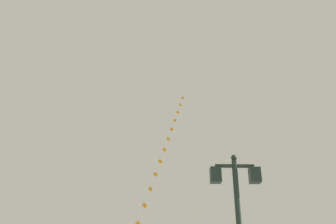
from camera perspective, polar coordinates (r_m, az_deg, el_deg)
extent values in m
sphere|color=#1E2D23|center=(10.13, 10.10, -6.94)|extent=(0.16, 0.16, 0.16)
cube|color=#1E2D23|center=(10.07, 10.20, -8.19)|extent=(1.03, 0.08, 0.08)
cube|color=#1E2D23|center=(9.91, 7.33, -9.62)|extent=(0.28, 0.28, 0.40)
cube|color=beige|center=(9.91, 7.33, -9.62)|extent=(0.19, 0.19, 0.30)
cube|color=#1E2D23|center=(10.12, 13.22, -9.48)|extent=(0.28, 0.28, 0.40)
cube|color=beige|center=(10.12, 13.22, -9.48)|extent=(0.19, 0.19, 0.30)
cylinder|color=silver|center=(31.35, -4.12, -15.41)|extent=(0.45, 1.35, 1.69)
cylinder|color=silver|center=(32.95, -3.17, -12.90)|extent=(0.45, 1.35, 1.69)
cylinder|color=silver|center=(34.60, -2.32, -10.62)|extent=(0.45, 1.35, 1.69)
cylinder|color=silver|center=(36.32, -1.56, -8.56)|extent=(0.45, 1.35, 1.69)
cylinder|color=silver|center=(38.08, -0.88, -6.68)|extent=(0.45, 1.35, 1.69)
cylinder|color=silver|center=(39.88, -0.26, -4.96)|extent=(0.45, 1.35, 1.69)
cylinder|color=silver|center=(41.73, 0.30, -3.40)|extent=(0.45, 1.35, 1.69)
cylinder|color=silver|center=(43.60, 0.81, -1.97)|extent=(0.45, 1.35, 1.69)
cylinder|color=silver|center=(45.50, 1.28, -0.66)|extent=(0.45, 1.35, 1.69)
cylinder|color=silver|center=(47.43, 1.71, 0.55)|extent=(0.45, 1.35, 1.69)
cylinder|color=silver|center=(49.38, 2.11, 1.66)|extent=(0.45, 1.35, 1.69)
cube|color=orange|center=(30.58, -4.65, -16.76)|extent=(0.46, 0.21, 0.49)
cube|color=orange|center=(32.14, -3.63, -14.13)|extent=(0.49, 0.09, 0.49)
cylinder|color=orange|center=(32.08, -3.65, -14.79)|extent=(0.03, 0.07, 0.36)
cube|color=orange|center=(33.77, -2.73, -11.74)|extent=(0.44, 0.25, 0.49)
cylinder|color=orange|center=(33.70, -2.74, -12.27)|extent=(0.04, 0.05, 0.24)
cube|color=orange|center=(35.45, -1.93, -9.57)|extent=(0.49, 0.09, 0.49)
cylinder|color=orange|center=(35.37, -1.94, -10.08)|extent=(0.02, 0.03, 0.25)
cube|color=orange|center=(37.19, -1.21, -7.59)|extent=(0.49, 0.05, 0.49)
cylinder|color=orange|center=(37.10, -1.21, -8.09)|extent=(0.02, 0.05, 0.27)
cube|color=orange|center=(38.98, -0.56, -5.80)|extent=(0.47, 0.17, 0.49)
cylinder|color=orange|center=(38.85, -0.56, -6.35)|extent=(0.02, 0.03, 0.39)
cube|color=orange|center=(40.80, 0.03, -4.16)|extent=(0.49, 0.07, 0.49)
cylinder|color=orange|center=(40.68, 0.03, -4.62)|extent=(0.02, 0.02, 0.30)
cube|color=orange|center=(42.66, 0.56, -2.67)|extent=(0.46, 0.21, 0.49)
cylinder|color=orange|center=(42.53, 0.57, -3.10)|extent=(0.02, 0.03, 0.29)
cube|color=orange|center=(44.55, 1.05, -1.30)|extent=(0.43, 0.27, 0.49)
cylinder|color=orange|center=(44.39, 1.06, -1.76)|extent=(0.02, 0.02, 0.39)
cube|color=orange|center=(46.46, 1.50, -0.04)|extent=(0.44, 0.24, 0.49)
cylinder|color=orange|center=(46.32, 1.50, -0.43)|extent=(0.03, 0.03, 0.29)
cube|color=orange|center=(48.40, 1.91, 1.12)|extent=(0.48, 0.16, 0.49)
cylinder|color=orange|center=(48.24, 1.92, 0.70)|extent=(0.02, 0.03, 0.37)
cube|color=orange|center=(50.36, 2.29, 2.18)|extent=(0.47, 0.18, 0.49)
cylinder|color=orange|center=(50.18, 2.30, 1.78)|extent=(0.03, 0.04, 0.39)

